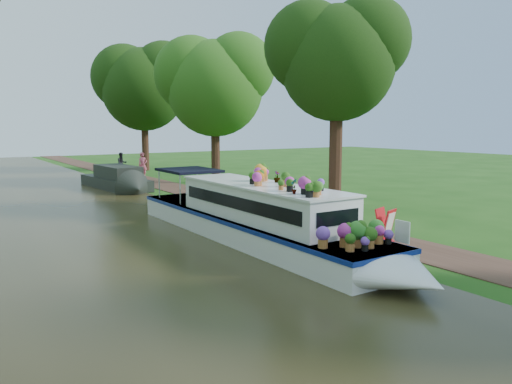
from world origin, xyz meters
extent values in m
plane|color=#1C4812|center=(0.00, 0.00, 0.00)|extent=(100.00, 100.00, 0.00)
cube|color=#2E2914|center=(-6.00, 0.00, 0.01)|extent=(10.00, 100.00, 0.02)
cube|color=#432A1F|center=(1.20, 0.00, 0.01)|extent=(2.20, 100.00, 0.03)
cube|color=white|center=(-2.25, 0.52, 0.40)|extent=(2.20, 12.00, 0.75)
cube|color=navy|center=(-2.25, 0.52, 0.71)|extent=(2.24, 12.04, 0.12)
cube|color=white|center=(-2.25, -0.28, 1.29)|extent=(1.80, 7.00, 1.05)
cube|color=white|center=(-2.25, -0.28, 1.85)|extent=(1.90, 7.10, 0.06)
cube|color=black|center=(-1.34, -0.28, 1.37)|extent=(0.03, 6.40, 0.38)
cube|color=black|center=(-3.16, -0.28, 1.37)|extent=(0.03, 6.40, 0.38)
cube|color=black|center=(-2.25, 4.82, 1.92)|extent=(1.90, 2.40, 0.10)
cube|color=white|center=(-1.10, -4.88, 1.07)|extent=(0.04, 0.45, 0.55)
imported|color=#234F15|center=(-2.75, -2.62, 2.09)|extent=(0.20, 0.25, 0.41)
imported|color=#234F15|center=(-1.58, -0.22, 2.06)|extent=(0.25, 0.25, 0.36)
cylinder|color=#311910|center=(3.80, 3.00, 2.27)|extent=(0.56, 0.56, 4.55)
sphere|color=black|center=(3.80, 3.00, 6.23)|extent=(4.80, 4.80, 4.80)
sphere|color=black|center=(4.76, 2.28, 7.19)|extent=(3.60, 3.60, 3.60)
sphere|color=black|center=(2.96, 3.84, 6.95)|extent=(3.84, 3.84, 3.84)
cylinder|color=#311910|center=(4.50, 15.00, 1.92)|extent=(0.56, 0.56, 3.85)
sphere|color=#234F15|center=(4.50, 15.00, 5.95)|extent=(6.00, 6.00, 6.00)
sphere|color=#234F15|center=(5.70, 14.10, 7.15)|extent=(4.50, 4.50, 4.50)
sphere|color=#234F15|center=(3.45, 16.05, 6.85)|extent=(4.80, 4.80, 4.80)
cylinder|color=#311910|center=(4.00, 26.00, 2.10)|extent=(0.56, 0.56, 4.20)
sphere|color=black|center=(4.00, 26.00, 6.51)|extent=(6.60, 6.60, 6.60)
sphere|color=black|center=(5.32, 25.01, 7.83)|extent=(4.95, 4.95, 4.95)
sphere|color=black|center=(2.85, 27.16, 7.50)|extent=(5.28, 5.28, 5.28)
cube|color=black|center=(-1.75, 15.85, 0.33)|extent=(2.44, 6.35, 0.62)
cube|color=black|center=(-1.75, 15.33, 1.00)|extent=(1.83, 3.73, 0.72)
cube|color=red|center=(1.11, -2.33, 0.05)|extent=(0.71, 0.65, 0.03)
cube|color=red|center=(1.11, -2.46, 0.56)|extent=(0.71, 0.47, 1.05)
cube|color=red|center=(1.11, -2.21, 0.56)|extent=(0.71, 0.47, 1.05)
cube|color=white|center=(1.11, -2.50, 0.61)|extent=(0.54, 0.34, 0.73)
imported|color=#E85FB7|center=(1.60, 20.25, 0.92)|extent=(0.67, 0.46, 1.78)
imported|color=black|center=(1.31, 23.91, 0.83)|extent=(0.80, 0.63, 1.60)
imported|color=#307121|center=(-0.55, 4.39, 0.23)|extent=(0.44, 0.39, 0.45)
camera|label=1|loc=(-10.77, -13.02, 3.70)|focal=35.00mm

